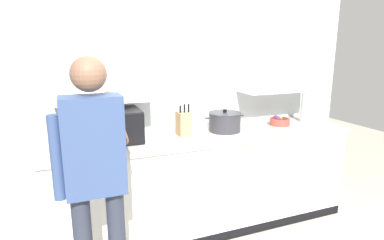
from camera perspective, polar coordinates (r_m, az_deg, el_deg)
back_wall_tiled at (r=3.10m, az=0.05°, el=7.74°), size 3.60×0.44×2.71m
counter_unit at (r=3.05m, az=2.33°, el=-10.91°), size 2.83×0.67×0.93m
microwave_oven at (r=2.67m, az=-16.09°, el=-1.30°), size 0.59×0.77×0.27m
fruit_bowl at (r=3.32m, az=15.55°, el=-0.16°), size 0.20×0.20×0.10m
stock_pot at (r=2.97m, az=5.94°, el=-0.31°), size 0.40×0.30×0.21m
knife_block at (r=2.81m, az=-1.51°, el=-0.63°), size 0.11×0.15×0.29m
thermos_flask at (r=3.53m, az=19.69°, el=2.11°), size 0.08×0.08×0.30m
person_figure at (r=1.97m, az=-17.14°, el=-8.72°), size 0.44×0.56×1.65m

